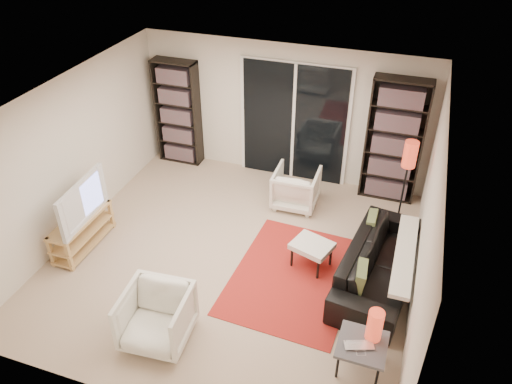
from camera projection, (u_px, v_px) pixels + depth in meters
floor at (233, 257)px, 7.26m from camera, size 5.00×5.00×0.00m
wall_back at (284, 112)px, 8.56m from camera, size 5.00×0.02×2.40m
wall_front at (133, 328)px, 4.63m from camera, size 5.00×0.02×2.40m
wall_left at (71, 158)px, 7.27m from camera, size 0.02×5.00×2.40m
wall_right at (427, 225)px, 5.92m from camera, size 0.02×5.00×2.40m
ceiling at (228, 104)px, 5.93m from camera, size 5.00×5.00×0.02m
sliding_door at (294, 123)px, 8.56m from camera, size 1.92×0.08×2.16m
bookshelf_left at (178, 113)px, 9.08m from camera, size 0.80×0.30×1.95m
bookshelf_right at (394, 141)px, 8.00m from camera, size 0.90×0.30×2.10m
tv_stand at (82, 231)px, 7.33m from camera, size 0.36×1.13×0.50m
tv at (76, 201)px, 7.01m from camera, size 0.21×1.12×0.64m
rug at (294, 276)px, 6.92m from camera, size 1.70×2.24×0.01m
sofa at (381, 263)px, 6.68m from camera, size 1.12×2.25×0.63m
armchair_back at (296, 188)px, 8.18m from camera, size 0.72×0.74×0.66m
armchair_front at (156, 317)px, 5.84m from camera, size 0.82×0.84×0.71m
ottoman at (312, 247)px, 6.92m from camera, size 0.64×0.58×0.40m
side_table at (362, 346)px, 5.49m from camera, size 0.54×0.54×0.40m
laptop at (360, 349)px, 5.39m from camera, size 0.37×0.30×0.03m
table_lamp at (375, 325)px, 5.43m from camera, size 0.17×0.17×0.39m
floor_lamp at (409, 163)px, 7.25m from camera, size 0.22×0.22×1.49m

